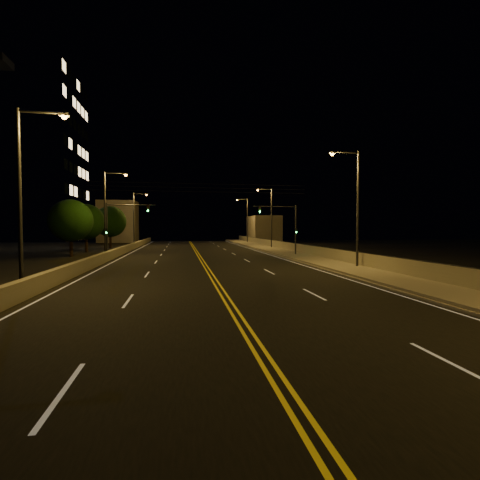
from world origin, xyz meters
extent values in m
plane|color=black|center=(0.00, 0.00, 0.00)|extent=(160.00, 160.00, 0.00)
cube|color=black|center=(0.00, 20.00, 0.01)|extent=(18.00, 120.00, 0.02)
cube|color=gray|center=(10.80, 20.00, 0.15)|extent=(3.60, 120.00, 0.30)
cube|color=gray|center=(8.93, 20.00, 0.07)|extent=(0.14, 120.00, 0.15)
cube|color=gray|center=(12.45, 20.00, 0.80)|extent=(0.30, 120.00, 1.00)
cube|color=gray|center=(-9.43, 20.00, 0.47)|extent=(0.45, 120.00, 0.94)
cube|color=gray|center=(16.50, 70.95, 2.97)|extent=(6.00, 10.00, 5.94)
cube|color=gray|center=(-16.00, 76.13, 4.64)|extent=(8.00, 8.00, 9.28)
cylinder|color=black|center=(12.45, 20.00, 1.33)|extent=(0.06, 120.00, 0.06)
cube|color=silver|center=(-8.60, 20.00, 0.02)|extent=(0.12, 116.00, 0.00)
cube|color=silver|center=(8.60, 20.00, 0.02)|extent=(0.12, 116.00, 0.00)
cube|color=gold|center=(-0.15, 20.00, 0.02)|extent=(0.12, 116.00, 0.00)
cube|color=gold|center=(0.15, 20.00, 0.02)|extent=(0.12, 116.00, 0.00)
cube|color=silver|center=(-4.50, 1.50, 0.02)|extent=(0.12, 3.00, 0.00)
cube|color=silver|center=(-4.50, 10.50, 0.02)|extent=(0.12, 3.00, 0.00)
cube|color=silver|center=(-4.50, 19.50, 0.02)|extent=(0.12, 3.00, 0.00)
cube|color=silver|center=(-4.50, 28.50, 0.02)|extent=(0.12, 3.00, 0.00)
cube|color=silver|center=(-4.50, 37.50, 0.02)|extent=(0.12, 3.00, 0.00)
cube|color=silver|center=(-4.50, 46.50, 0.02)|extent=(0.12, 3.00, 0.00)
cube|color=silver|center=(-4.50, 55.50, 0.02)|extent=(0.12, 3.00, 0.00)
cube|color=silver|center=(-4.50, 64.50, 0.02)|extent=(0.12, 3.00, 0.00)
cube|color=silver|center=(-4.50, 73.50, 0.02)|extent=(0.12, 3.00, 0.00)
cube|color=silver|center=(4.50, 1.50, 0.02)|extent=(0.12, 3.00, 0.00)
cube|color=silver|center=(4.50, 10.50, 0.02)|extent=(0.12, 3.00, 0.00)
cube|color=silver|center=(4.50, 19.50, 0.02)|extent=(0.12, 3.00, 0.00)
cube|color=silver|center=(4.50, 28.50, 0.02)|extent=(0.12, 3.00, 0.00)
cube|color=silver|center=(4.50, 37.50, 0.02)|extent=(0.12, 3.00, 0.00)
cube|color=silver|center=(4.50, 46.50, 0.02)|extent=(0.12, 3.00, 0.00)
cube|color=silver|center=(4.50, 55.50, 0.02)|extent=(0.12, 3.00, 0.00)
cube|color=silver|center=(4.50, 64.50, 0.02)|extent=(0.12, 3.00, 0.00)
cube|color=silver|center=(4.50, 73.50, 0.02)|extent=(0.12, 3.00, 0.00)
cylinder|color=#2D2D33|center=(11.80, 19.70, 4.71)|extent=(0.20, 0.20, 9.42)
cylinder|color=#2D2D33|center=(10.70, 19.70, 9.27)|extent=(2.20, 0.12, 0.12)
cube|color=#2D2D33|center=(9.60, 19.70, 9.20)|extent=(0.50, 0.25, 0.14)
sphere|color=#FF9E2D|center=(9.60, 19.70, 9.10)|extent=(0.28, 0.28, 0.28)
cylinder|color=#2D2D33|center=(11.80, 46.31, 4.71)|extent=(0.20, 0.20, 9.42)
cylinder|color=#2D2D33|center=(10.70, 46.31, 9.27)|extent=(2.20, 0.12, 0.12)
cube|color=#2D2D33|center=(9.60, 46.31, 9.20)|extent=(0.50, 0.25, 0.14)
sphere|color=#FF9E2D|center=(9.60, 46.31, 9.10)|extent=(0.28, 0.28, 0.28)
cylinder|color=#2D2D33|center=(11.80, 66.07, 4.71)|extent=(0.20, 0.20, 9.42)
cylinder|color=#2D2D33|center=(10.70, 66.07, 9.27)|extent=(2.20, 0.12, 0.12)
cube|color=#2D2D33|center=(9.60, 66.07, 9.20)|extent=(0.50, 0.25, 0.14)
sphere|color=#FF9E2D|center=(9.60, 66.07, 9.10)|extent=(0.28, 0.28, 0.28)
cylinder|color=#2D2D33|center=(-10.20, 13.42, 4.71)|extent=(0.20, 0.20, 9.42)
cylinder|color=#2D2D33|center=(-9.10, 13.42, 9.27)|extent=(2.20, 0.12, 0.12)
cube|color=#2D2D33|center=(-8.00, 13.42, 9.20)|extent=(0.50, 0.25, 0.14)
sphere|color=#FF9E2D|center=(-8.00, 13.42, 9.10)|extent=(0.28, 0.28, 0.28)
cylinder|color=#2D2D33|center=(-10.20, 33.66, 4.71)|extent=(0.20, 0.20, 9.42)
cylinder|color=#2D2D33|center=(-9.10, 33.66, 9.27)|extent=(2.20, 0.12, 0.12)
cube|color=#2D2D33|center=(-8.00, 33.66, 9.20)|extent=(0.50, 0.25, 0.14)
sphere|color=#FF9E2D|center=(-8.00, 33.66, 9.10)|extent=(0.28, 0.28, 0.28)
cylinder|color=#2D2D33|center=(-10.20, 57.07, 4.71)|extent=(0.20, 0.20, 9.42)
cylinder|color=#2D2D33|center=(-9.10, 57.07, 9.27)|extent=(2.20, 0.12, 0.12)
cube|color=#2D2D33|center=(-8.00, 57.07, 9.20)|extent=(0.50, 0.25, 0.14)
sphere|color=#FF9E2D|center=(-8.00, 57.07, 9.10)|extent=(0.28, 0.28, 0.28)
cylinder|color=#2D2D33|center=(11.00, 32.49, 2.98)|extent=(0.18, 0.18, 5.97)
cylinder|color=#2D2D33|center=(8.50, 32.49, 5.77)|extent=(5.00, 0.10, 0.10)
cube|color=black|center=(6.75, 32.49, 5.42)|extent=(0.28, 0.18, 0.80)
sphere|color=#19FF4C|center=(6.75, 32.38, 5.17)|extent=(0.14, 0.14, 0.14)
cube|color=black|center=(11.00, 32.34, 3.00)|extent=(0.22, 0.14, 0.55)
cylinder|color=#2D2D33|center=(-9.80, 32.49, 2.98)|extent=(0.18, 0.18, 5.97)
cylinder|color=#2D2D33|center=(-7.30, 32.49, 5.77)|extent=(5.00, 0.10, 0.10)
cube|color=black|center=(-5.55, 32.49, 5.42)|extent=(0.28, 0.18, 0.80)
sphere|color=#19FF4C|center=(-5.55, 32.38, 5.17)|extent=(0.14, 0.14, 0.14)
cube|color=black|center=(-9.80, 32.34, 3.00)|extent=(0.22, 0.14, 0.55)
cylinder|color=black|center=(0.00, 29.50, 7.00)|extent=(22.00, 0.03, 0.03)
cylinder|color=black|center=(0.00, 29.50, 7.40)|extent=(22.00, 0.03, 0.03)
cylinder|color=black|center=(0.00, 29.50, 7.80)|extent=(22.00, 0.03, 0.03)
cylinder|color=black|center=(-14.63, 36.86, 1.16)|extent=(0.36, 0.36, 2.31)
sphere|color=black|center=(-14.63, 36.86, 4.17)|extent=(4.88, 4.88, 4.88)
cylinder|color=black|center=(-14.79, 44.03, 1.15)|extent=(0.36, 0.36, 2.30)
sphere|color=black|center=(-14.79, 44.03, 4.15)|extent=(4.85, 4.85, 4.85)
cylinder|color=black|center=(-13.41, 53.29, 1.20)|extent=(0.36, 0.36, 2.40)
sphere|color=black|center=(-13.41, 53.29, 4.33)|extent=(5.06, 5.06, 5.06)
camera|label=1|loc=(-2.09, -5.99, 3.39)|focal=26.00mm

